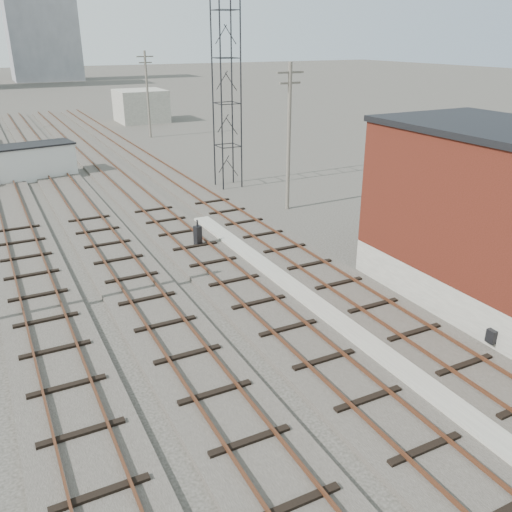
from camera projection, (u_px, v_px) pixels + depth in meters
ground at (87, 139)px, 58.76m from camera, size 320.00×320.00×0.00m
track_right at (173, 177)px, 42.47m from camera, size 3.20×90.00×0.39m
track_mid_right at (122, 183)px, 40.78m from camera, size 3.20×90.00×0.39m
track_mid_left at (67, 190)px, 39.09m from camera, size 3.20×90.00×0.39m
track_left at (7, 197)px, 37.40m from camera, size 3.20×90.00×0.39m
platform_curb at (335, 321)px, 21.01m from camera, size 0.90×28.00×0.26m
lattice_tower at (226, 81)px, 37.65m from camera, size 1.60×1.60×15.00m
utility_pole_right_a at (289, 134)px, 33.33m from camera, size 1.80×0.24×9.00m
utility_pole_right_b at (147, 92)px, 58.05m from camera, size 1.80×0.24×9.00m
apartment_right at (41, 24)px, 131.42m from camera, size 16.00×12.00×26.00m
shed_right at (141, 106)px, 70.05m from camera, size 6.00×6.00×4.00m
switch_stand at (198, 236)px, 28.33m from camera, size 0.41×0.41×1.45m
site_trailer at (32, 161)px, 42.10m from camera, size 6.72×3.77×2.67m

